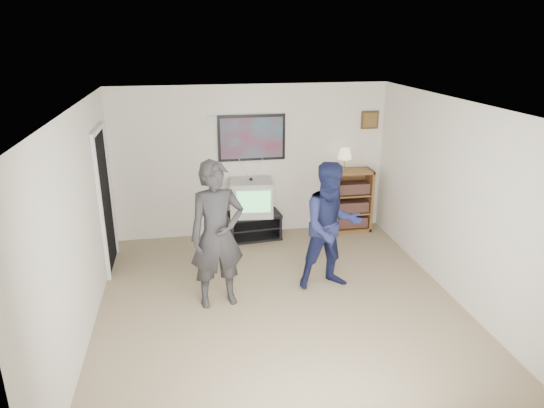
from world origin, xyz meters
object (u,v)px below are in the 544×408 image
object	(u,v)px
media_stand	(254,226)
person_short	(331,227)
bookshelf	(351,201)
person_tall	(217,235)
crt_television	(251,197)

from	to	relation	value
media_stand	person_short	xyz separation A→B (m)	(0.77, -1.79, 0.65)
bookshelf	person_tall	bearing A→B (deg)	-140.32
media_stand	crt_television	size ratio (longest dim) A/B	1.33
person_tall	person_short	world-z (taller)	person_tall
crt_television	bookshelf	size ratio (longest dim) A/B	0.63
bookshelf	person_short	size ratio (longest dim) A/B	0.62
crt_television	person_short	bearing A→B (deg)	-59.52
media_stand	person_tall	distance (m)	2.22
crt_television	person_short	distance (m)	1.97
crt_television	person_short	size ratio (longest dim) A/B	0.39
person_tall	media_stand	bearing A→B (deg)	59.47
person_short	bookshelf	bearing A→B (deg)	59.42
person_tall	person_short	xyz separation A→B (m)	(1.50, 0.17, -0.07)
media_stand	crt_television	bearing A→B (deg)	174.70
media_stand	crt_television	xyz separation A→B (m)	(-0.04, 0.00, 0.51)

